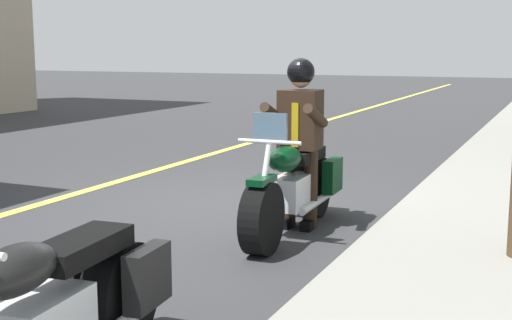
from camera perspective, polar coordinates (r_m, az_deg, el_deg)
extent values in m
plane|color=#333335|center=(8.07, -2.90, -3.87)|extent=(80.00, 80.00, 0.00)
cube|color=#E5DB4C|center=(9.15, -14.12, -2.56)|extent=(60.00, 0.16, 0.01)
cylinder|color=black|center=(6.14, 0.49, -4.89)|extent=(0.67, 0.22, 0.66)
cylinder|color=black|center=(7.57, 4.86, -2.23)|extent=(0.67, 0.22, 0.66)
cube|color=silver|center=(6.85, 2.98, -2.65)|extent=(0.57, 0.30, 0.32)
ellipsoid|color=black|center=(6.60, 2.43, 0.08)|extent=(0.57, 0.30, 0.24)
cube|color=black|center=(7.12, 3.94, 0.41)|extent=(0.71, 0.31, 0.12)
cube|color=black|center=(7.43, 6.38, -1.29)|extent=(0.40, 0.13, 0.36)
cube|color=black|center=(7.56, 3.17, -1.06)|extent=(0.40, 0.13, 0.36)
cylinder|color=silver|center=(6.10, 0.56, -2.39)|extent=(0.35, 0.06, 0.76)
cylinder|color=silver|center=(6.18, 1.12, 1.52)|extent=(0.06, 0.60, 0.04)
cube|color=black|center=(6.06, 0.49, -1.68)|extent=(0.37, 0.17, 0.06)
cylinder|color=silver|center=(7.11, 4.99, -3.54)|extent=(0.90, 0.11, 0.08)
cube|color=slate|center=(6.18, 1.19, 2.65)|extent=(0.05, 0.32, 0.28)
cylinder|color=black|center=(7.04, 4.58, -2.33)|extent=(0.14, 0.14, 0.84)
cube|color=black|center=(7.07, 4.39, -5.36)|extent=(0.26, 0.12, 0.10)
cylinder|color=black|center=(7.12, 2.74, -2.19)|extent=(0.14, 0.14, 0.84)
cube|color=black|center=(7.15, 2.55, -5.19)|extent=(0.26, 0.12, 0.10)
cube|color=black|center=(6.98, 3.71, 3.38)|extent=(0.33, 0.41, 0.60)
cube|color=#B28C14|center=(6.83, 3.28, 2.92)|extent=(0.03, 0.07, 0.44)
cylinder|color=black|center=(6.73, 5.00, 3.67)|extent=(0.55, 0.12, 0.28)
cylinder|color=black|center=(6.88, 1.49, 3.82)|extent=(0.55, 0.12, 0.28)
sphere|color=tan|center=(6.95, 3.75, 6.91)|extent=(0.22, 0.22, 0.22)
sphere|color=black|center=(6.94, 3.75, 7.32)|extent=(0.28, 0.28, 0.28)
cylinder|color=black|center=(4.39, -11.21, -10.88)|extent=(0.67, 0.26, 0.66)
ellipsoid|color=black|center=(3.51, -19.42, -8.65)|extent=(0.58, 0.33, 0.24)
cube|color=black|center=(3.95, -14.37, -7.05)|extent=(0.72, 0.34, 0.12)
cube|color=black|center=(4.20, -9.00, -9.60)|extent=(0.41, 0.15, 0.36)
cube|color=black|center=(4.42, -14.09, -8.81)|extent=(0.41, 0.15, 0.36)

